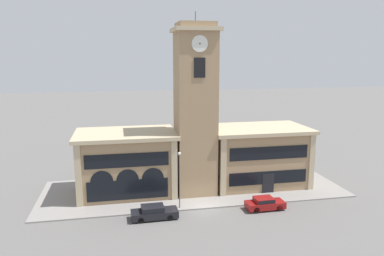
# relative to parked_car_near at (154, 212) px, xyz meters

# --- Properties ---
(ground_plane) EXTENTS (300.00, 300.00, 0.00)m
(ground_plane) POSITION_rel_parked_car_near_xyz_m (5.82, 1.33, -0.75)
(ground_plane) COLOR #605E5B
(sidewalk_kerb) EXTENTS (37.46, 12.83, 0.15)m
(sidewalk_kerb) POSITION_rel_parked_car_near_xyz_m (5.82, 7.74, -0.67)
(sidewalk_kerb) COLOR gray
(sidewalk_kerb) RESTS_ON ground_plane
(clock_tower) EXTENTS (5.28, 5.28, 21.72)m
(clock_tower) POSITION_rel_parked_car_near_xyz_m (5.83, 6.82, 9.55)
(clock_tower) COLOR #9E7F5B
(clock_tower) RESTS_ON ground_plane
(town_hall_left_wing) EXTENTS (12.12, 8.33, 7.68)m
(town_hall_left_wing) POSITION_rel_parked_car_near_xyz_m (-2.48, 8.31, 3.12)
(town_hall_left_wing) COLOR #9E7F5B
(town_hall_left_wing) RESTS_ON ground_plane
(town_hall_right_wing) EXTENTS (12.84, 8.33, 7.65)m
(town_hall_right_wing) POSITION_rel_parked_car_near_xyz_m (14.49, 8.32, 3.11)
(town_hall_right_wing) COLOR #9E7F5B
(town_hall_right_wing) RESTS_ON ground_plane
(parked_car_near) EXTENTS (4.89, 1.96, 1.43)m
(parked_car_near) POSITION_rel_parked_car_near_xyz_m (0.00, 0.00, 0.00)
(parked_car_near) COLOR black
(parked_car_near) RESTS_ON ground_plane
(parked_car_mid) EXTENTS (4.29, 1.90, 1.40)m
(parked_car_mid) POSITION_rel_parked_car_near_xyz_m (12.24, 0.00, -0.01)
(parked_car_mid) COLOR maroon
(parked_car_mid) RESTS_ON ground_plane
(street_lamp) EXTENTS (0.36, 0.36, 6.36)m
(street_lamp) POSITION_rel_parked_car_near_xyz_m (3.06, 2.03, 3.52)
(street_lamp) COLOR #4C4C51
(street_lamp) RESTS_ON sidewalk_kerb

